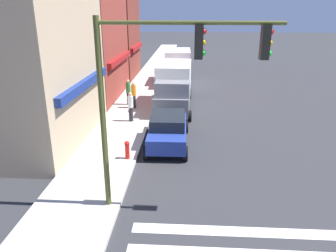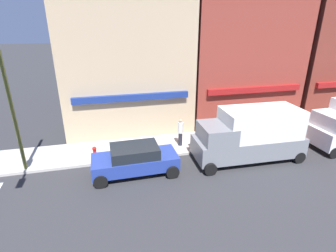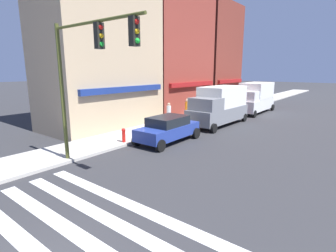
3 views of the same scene
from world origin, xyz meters
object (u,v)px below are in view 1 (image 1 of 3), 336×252
at_px(box_truck_grey, 174,86).
at_px(fire_hydrant, 127,149).
at_px(sedan_blue, 168,129).
at_px(box_truck_white, 178,67).
at_px(pedestrian_orange_vest, 134,95).
at_px(traffic_signal, 165,76).
at_px(pedestrian_white_shirt, 131,106).
at_px(pedestrian_green_top, 128,92).

height_order(box_truck_grey, fire_hydrant, box_truck_grey).
relative_size(sedan_blue, box_truck_white, 0.71).
bearing_deg(pedestrian_orange_vest, sedan_blue, 164.26).
xyz_separation_m(traffic_signal, sedan_blue, (5.73, 0.26, -3.77)).
xyz_separation_m(sedan_blue, box_truck_grey, (6.56, -0.00, 0.75)).
distance_m(sedan_blue, pedestrian_white_shirt, 3.99).
xyz_separation_m(sedan_blue, fire_hydrant, (-2.07, 1.70, -0.23)).
bearing_deg(fire_hydrant, traffic_signal, -151.76).
relative_size(box_truck_grey, pedestrian_white_shirt, 3.54).
bearing_deg(fire_hydrant, pedestrian_orange_vest, 7.01).
bearing_deg(box_truck_white, sedan_blue, 179.09).
bearing_deg(fire_hydrant, box_truck_grey, -11.14).
relative_size(traffic_signal, pedestrian_green_top, 3.57).
height_order(box_truck_grey, box_truck_white, same).
bearing_deg(pedestrian_white_shirt, traffic_signal, 118.95).
relative_size(box_truck_white, fire_hydrant, 7.40).
relative_size(pedestrian_orange_vest, pedestrian_green_top, 1.00).
height_order(pedestrian_orange_vest, pedestrian_white_shirt, same).
distance_m(sedan_blue, box_truck_grey, 6.60).
bearing_deg(box_truck_white, fire_hydrant, 173.16).
height_order(traffic_signal, sedan_blue, traffic_signal).
xyz_separation_m(pedestrian_green_top, pedestrian_white_shirt, (-3.62, -0.78, 0.00)).
bearing_deg(pedestrian_white_shirt, sedan_blue, 139.57).
xyz_separation_m(box_truck_grey, pedestrian_white_shirt, (-3.40, 2.42, -0.51)).
relative_size(pedestrian_orange_vest, pedestrian_white_shirt, 1.00).
xyz_separation_m(pedestrian_green_top, fire_hydrant, (-8.86, -1.50, -0.46)).
bearing_deg(sedan_blue, traffic_signal, -178.22).
distance_m(box_truck_grey, box_truck_white, 7.73).
height_order(sedan_blue, pedestrian_white_shirt, pedestrian_white_shirt).
height_order(traffic_signal, box_truck_grey, traffic_signal).
relative_size(sedan_blue, box_truck_grey, 0.71).
bearing_deg(box_truck_white, traffic_signal, 179.84).
bearing_deg(pedestrian_green_top, pedestrian_orange_vest, 78.30).
relative_size(traffic_signal, pedestrian_orange_vest, 3.57).
relative_size(box_truck_white, pedestrian_white_shirt, 3.52).
xyz_separation_m(sedan_blue, pedestrian_green_top, (6.79, 3.20, 0.23)).
height_order(pedestrian_green_top, fire_hydrant, pedestrian_green_top).
distance_m(traffic_signal, pedestrian_orange_vest, 12.57).
xyz_separation_m(box_truck_white, pedestrian_green_top, (-7.51, 3.20, -0.51)).
relative_size(pedestrian_green_top, fire_hydrant, 2.10).
bearing_deg(pedestrian_green_top, pedestrian_white_shirt, 58.61).
bearing_deg(pedestrian_green_top, box_truck_grey, 132.45).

